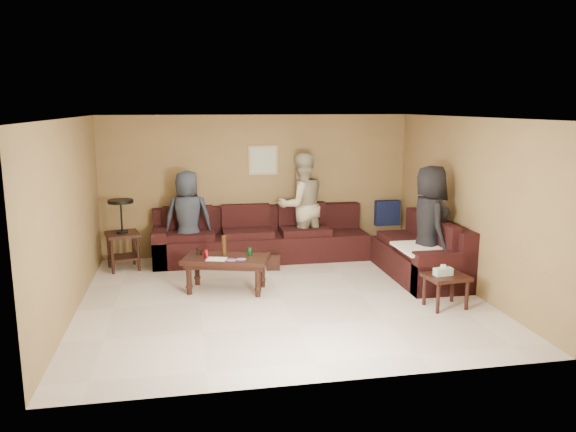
# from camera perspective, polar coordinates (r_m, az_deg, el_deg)

# --- Properties ---
(room) EXTENTS (5.60, 5.50, 2.50)m
(room) POSITION_cam_1_polar(r_m,az_deg,el_deg) (7.59, -0.68, 3.62)
(room) COLOR beige
(room) RESTS_ON ground
(sectional_sofa) EXTENTS (4.65, 2.90, 0.97)m
(sectional_sofa) POSITION_cam_1_polar(r_m,az_deg,el_deg) (9.46, 2.62, -3.11)
(sectional_sofa) COLOR black
(sectional_sofa) RESTS_ON ground
(coffee_table) EXTENTS (1.33, 0.92, 0.79)m
(coffee_table) POSITION_cam_1_polar(r_m,az_deg,el_deg) (8.20, -6.32, -4.69)
(coffee_table) COLOR black
(coffee_table) RESTS_ON ground
(end_table_left) EXTENTS (0.62, 0.62, 1.16)m
(end_table_left) POSITION_cam_1_polar(r_m,az_deg,el_deg) (9.55, -16.48, -1.69)
(end_table_left) COLOR black
(end_table_left) RESTS_ON ground
(side_table_right) EXTENTS (0.59, 0.51, 0.59)m
(side_table_right) POSITION_cam_1_polar(r_m,az_deg,el_deg) (7.78, 15.72, -6.21)
(side_table_right) COLOR black
(side_table_right) RESTS_ON ground
(waste_bin) EXTENTS (0.25, 0.25, 0.26)m
(waste_bin) POSITION_cam_1_polar(r_m,az_deg,el_deg) (9.29, -1.53, -4.62)
(waste_bin) COLOR black
(waste_bin) RESTS_ON ground
(wall_art) EXTENTS (0.52, 0.04, 0.52)m
(wall_art) POSITION_cam_1_polar(r_m,az_deg,el_deg) (10.03, -2.55, 5.67)
(wall_art) COLOR tan
(wall_art) RESTS_ON ground
(person_left) EXTENTS (0.80, 0.54, 1.61)m
(person_left) POSITION_cam_1_polar(r_m,az_deg,el_deg) (9.55, -10.12, -0.21)
(person_left) COLOR #282E38
(person_left) RESTS_ON ground
(person_middle) EXTENTS (1.05, 0.91, 1.87)m
(person_middle) POSITION_cam_1_polar(r_m,az_deg,el_deg) (9.85, 1.35, 1.07)
(person_middle) COLOR tan
(person_middle) RESTS_ON ground
(person_right) EXTENTS (0.62, 0.90, 1.79)m
(person_right) POSITION_cam_1_polar(r_m,az_deg,el_deg) (8.73, 14.17, -0.84)
(person_right) COLOR black
(person_right) RESTS_ON ground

